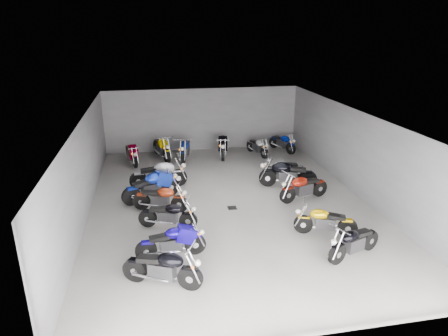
{
  "coord_description": "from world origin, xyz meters",
  "views": [
    {
      "loc": [
        -2.72,
        -13.26,
        6.16
      ],
      "look_at": [
        -0.01,
        1.02,
        1.0
      ],
      "focal_mm": 32.0,
      "sensor_mm": 36.0,
      "label": 1
    }
  ],
  "objects_px": {
    "motorcycle_left_c": "(168,215)",
    "motorcycle_back_a": "(131,153)",
    "motorcycle_left_d": "(161,198)",
    "motorcycle_back_d": "(223,145)",
    "drain_grate": "(232,208)",
    "motorcycle_back_f": "(283,142)",
    "motorcycle_right_a": "(354,242)",
    "motorcycle_back_e": "(258,146)",
    "motorcycle_right_f": "(284,169)",
    "motorcycle_left_e": "(152,187)",
    "motorcycle_left_f": "(159,174)",
    "motorcycle_right_b": "(325,221)",
    "motorcycle_back_c": "(185,149)",
    "motorcycle_left_a": "(163,268)",
    "motorcycle_right_e": "(287,174)",
    "motorcycle_back_b": "(162,148)",
    "motorcycle_right_d": "(303,187)",
    "motorcycle_left_b": "(172,242)"
  },
  "relations": [
    {
      "from": "motorcycle_left_a",
      "to": "motorcycle_right_a",
      "type": "xyz_separation_m",
      "value": [
        5.31,
        0.34,
        -0.04
      ]
    },
    {
      "from": "drain_grate",
      "to": "motorcycle_back_c",
      "type": "xyz_separation_m",
      "value": [
        -1.11,
        5.85,
        0.54
      ]
    },
    {
      "from": "motorcycle_left_c",
      "to": "motorcycle_back_e",
      "type": "distance_m",
      "value": 8.53
    },
    {
      "from": "motorcycle_right_e",
      "to": "motorcycle_back_b",
      "type": "bearing_deg",
      "value": 63.22
    },
    {
      "from": "motorcycle_left_b",
      "to": "motorcycle_right_f",
      "type": "bearing_deg",
      "value": 131.91
    },
    {
      "from": "motorcycle_left_c",
      "to": "motorcycle_left_e",
      "type": "distance_m",
      "value": 2.37
    },
    {
      "from": "motorcycle_left_c",
      "to": "motorcycle_left_f",
      "type": "relative_size",
      "value": 0.81
    },
    {
      "from": "motorcycle_back_a",
      "to": "motorcycle_back_f",
      "type": "xyz_separation_m",
      "value": [
        7.68,
        0.56,
        -0.02
      ]
    },
    {
      "from": "motorcycle_back_b",
      "to": "motorcycle_back_d",
      "type": "bearing_deg",
      "value": 162.01
    },
    {
      "from": "motorcycle_left_c",
      "to": "motorcycle_back_e",
      "type": "relative_size",
      "value": 1.02
    },
    {
      "from": "motorcycle_right_f",
      "to": "motorcycle_back_a",
      "type": "xyz_separation_m",
      "value": [
        -6.44,
        3.28,
        0.05
      ]
    },
    {
      "from": "motorcycle_right_f",
      "to": "motorcycle_back_f",
      "type": "height_order",
      "value": "motorcycle_back_f"
    },
    {
      "from": "motorcycle_right_e",
      "to": "motorcycle_back_a",
      "type": "height_order",
      "value": "motorcycle_right_e"
    },
    {
      "from": "motorcycle_left_a",
      "to": "motorcycle_back_b",
      "type": "bearing_deg",
      "value": -157.42
    },
    {
      "from": "motorcycle_left_c",
      "to": "motorcycle_right_f",
      "type": "relative_size",
      "value": 1.01
    },
    {
      "from": "motorcycle_left_d",
      "to": "motorcycle_back_d",
      "type": "distance_m",
      "value": 6.71
    },
    {
      "from": "motorcycle_back_c",
      "to": "motorcycle_back_f",
      "type": "xyz_separation_m",
      "value": [
        5.12,
        0.49,
        -0.06
      ]
    },
    {
      "from": "motorcycle_left_c",
      "to": "motorcycle_right_d",
      "type": "distance_m",
      "value": 5.25
    },
    {
      "from": "motorcycle_left_a",
      "to": "motorcycle_right_b",
      "type": "bearing_deg",
      "value": 133.28
    },
    {
      "from": "motorcycle_left_d",
      "to": "motorcycle_back_c",
      "type": "distance_m",
      "value": 5.76
    },
    {
      "from": "motorcycle_right_b",
      "to": "motorcycle_back_a",
      "type": "xyz_separation_m",
      "value": [
        -6.1,
        8.21,
        0.03
      ]
    },
    {
      "from": "motorcycle_right_e",
      "to": "motorcycle_back_b",
      "type": "height_order",
      "value": "motorcycle_right_e"
    },
    {
      "from": "drain_grate",
      "to": "motorcycle_back_f",
      "type": "bearing_deg",
      "value": 57.67
    },
    {
      "from": "motorcycle_left_e",
      "to": "motorcycle_left_f",
      "type": "distance_m",
      "value": 1.27
    },
    {
      "from": "motorcycle_left_f",
      "to": "motorcycle_right_a",
      "type": "distance_m",
      "value": 8.12
    },
    {
      "from": "motorcycle_right_a",
      "to": "motorcycle_back_e",
      "type": "relative_size",
      "value": 1.01
    },
    {
      "from": "motorcycle_left_a",
      "to": "motorcycle_back_b",
      "type": "height_order",
      "value": "motorcycle_back_b"
    },
    {
      "from": "motorcycle_right_e",
      "to": "motorcycle_back_c",
      "type": "bearing_deg",
      "value": 58.19
    },
    {
      "from": "motorcycle_back_d",
      "to": "motorcycle_right_b",
      "type": "bearing_deg",
      "value": 111.02
    },
    {
      "from": "motorcycle_left_c",
      "to": "motorcycle_right_e",
      "type": "height_order",
      "value": "motorcycle_right_e"
    },
    {
      "from": "motorcycle_left_d",
      "to": "motorcycle_right_a",
      "type": "distance_m",
      "value": 6.58
    },
    {
      "from": "motorcycle_back_c",
      "to": "motorcycle_right_a",
      "type": "bearing_deg",
      "value": 124.65
    },
    {
      "from": "motorcycle_right_e",
      "to": "motorcycle_right_b",
      "type": "bearing_deg",
      "value": -165.0
    },
    {
      "from": "motorcycle_left_c",
      "to": "motorcycle_back_f",
      "type": "height_order",
      "value": "motorcycle_back_f"
    },
    {
      "from": "motorcycle_right_e",
      "to": "motorcycle_back_c",
      "type": "height_order",
      "value": "motorcycle_right_e"
    },
    {
      "from": "motorcycle_right_b",
      "to": "motorcycle_right_f",
      "type": "bearing_deg",
      "value": 16.79
    },
    {
      "from": "motorcycle_right_f",
      "to": "drain_grate",
      "type": "bearing_deg",
      "value": 134.51
    },
    {
      "from": "motorcycle_left_a",
      "to": "motorcycle_left_c",
      "type": "distance_m",
      "value": 3.06
    },
    {
      "from": "motorcycle_back_f",
      "to": "motorcycle_back_e",
      "type": "bearing_deg",
      "value": -5.52
    },
    {
      "from": "motorcycle_back_c",
      "to": "motorcycle_left_f",
      "type": "bearing_deg",
      "value": 80.94
    },
    {
      "from": "motorcycle_back_b",
      "to": "motorcycle_back_c",
      "type": "distance_m",
      "value": 1.19
    },
    {
      "from": "motorcycle_right_a",
      "to": "motorcycle_back_d",
      "type": "bearing_deg",
      "value": -11.59
    },
    {
      "from": "motorcycle_right_d",
      "to": "motorcycle_back_f",
      "type": "distance_m",
      "value": 6.23
    },
    {
      "from": "motorcycle_left_e",
      "to": "motorcycle_right_b",
      "type": "height_order",
      "value": "motorcycle_left_e"
    },
    {
      "from": "motorcycle_left_f",
      "to": "motorcycle_back_c",
      "type": "height_order",
      "value": "motorcycle_left_f"
    },
    {
      "from": "motorcycle_left_b",
      "to": "motorcycle_back_b",
      "type": "height_order",
      "value": "motorcycle_back_b"
    },
    {
      "from": "motorcycle_right_d",
      "to": "motorcycle_back_b",
      "type": "xyz_separation_m",
      "value": [
        -5.0,
        6.01,
        0.05
      ]
    },
    {
      "from": "motorcycle_back_c",
      "to": "motorcycle_back_f",
      "type": "distance_m",
      "value": 5.14
    },
    {
      "from": "motorcycle_left_c",
      "to": "motorcycle_back_a",
      "type": "relative_size",
      "value": 0.92
    },
    {
      "from": "motorcycle_left_e",
      "to": "motorcycle_left_f",
      "type": "relative_size",
      "value": 0.93
    }
  ]
}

